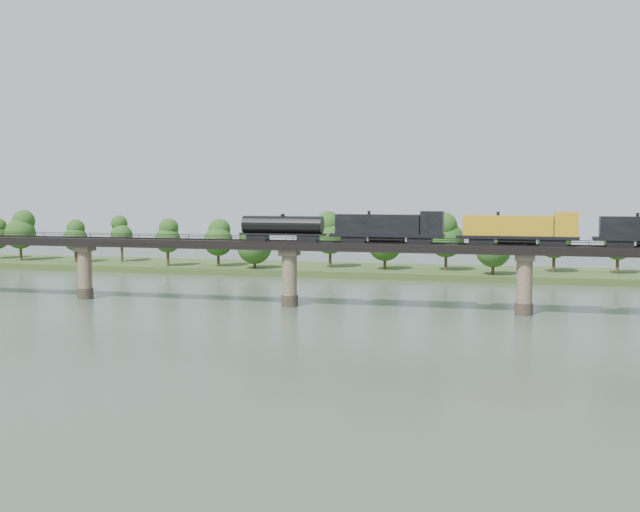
# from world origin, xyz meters

# --- Properties ---
(ground) EXTENTS (400.00, 400.00, 0.00)m
(ground) POSITION_xyz_m (0.00, 0.00, 0.00)
(ground) COLOR #364435
(ground) RESTS_ON ground
(far_bank) EXTENTS (300.00, 24.00, 1.60)m
(far_bank) POSITION_xyz_m (0.00, 85.00, 0.80)
(far_bank) COLOR #30491D
(far_bank) RESTS_ON ground
(bridge) EXTENTS (236.00, 30.00, 11.50)m
(bridge) POSITION_xyz_m (0.00, 30.00, 5.46)
(bridge) COLOR #473A2D
(bridge) RESTS_ON ground
(bridge_superstructure) EXTENTS (220.00, 4.90, 0.75)m
(bridge_superstructure) POSITION_xyz_m (0.00, 30.00, 11.79)
(bridge_superstructure) COLOR black
(bridge_superstructure) RESTS_ON bridge
(far_treeline) EXTENTS (289.06, 17.54, 13.60)m
(far_treeline) POSITION_xyz_m (-8.21, 80.52, 8.83)
(far_treeline) COLOR #382619
(far_treeline) RESTS_ON far_bank
(freight_train) EXTENTS (78.71, 3.07, 5.42)m
(freight_train) POSITION_xyz_m (31.68, 30.00, 14.09)
(freight_train) COLOR black
(freight_train) RESTS_ON bridge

